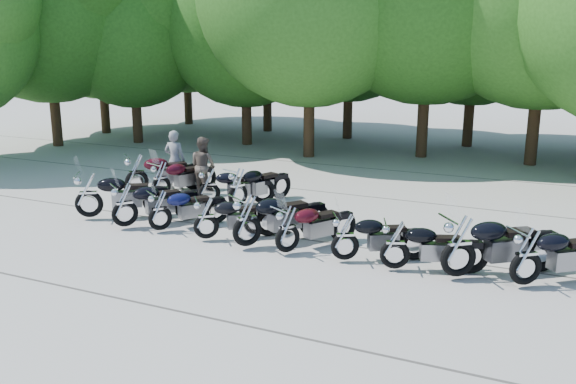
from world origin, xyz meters
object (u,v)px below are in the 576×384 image
at_px(motorcycle_7, 395,243).
at_px(motorcycle_10, 136,173).
at_px(motorcycle_0, 88,194).
at_px(motorcycle_8, 459,244).
at_px(motorcycle_12, 209,185).
at_px(motorcycle_13, 238,186).
at_px(motorcycle_4, 247,219).
at_px(motorcycle_2, 160,209).
at_px(motorcycle_1, 124,204).
at_px(motorcycle_5, 287,228).
at_px(motorcycle_3, 206,217).
at_px(motorcycle_6, 345,236).
at_px(motorcycle_9, 527,255).
at_px(rider_0, 175,160).
at_px(rider_1, 203,166).
at_px(motorcycle_11, 161,178).

relative_size(motorcycle_7, motorcycle_10, 0.84).
distance_m(motorcycle_0, motorcycle_8, 9.38).
bearing_deg(motorcycle_12, motorcycle_13, -122.19).
distance_m(motorcycle_8, motorcycle_12, 7.78).
height_order(motorcycle_4, motorcycle_7, motorcycle_4).
bearing_deg(motorcycle_2, motorcycle_1, 42.71).
xyz_separation_m(motorcycle_0, motorcycle_7, (8.15, -0.27, -0.11)).
bearing_deg(motorcycle_8, motorcycle_5, 53.01).
relative_size(motorcycle_4, motorcycle_13, 1.09).
bearing_deg(motorcycle_3, motorcycle_10, 16.95).
distance_m(motorcycle_6, motorcycle_7, 1.08).
relative_size(motorcycle_9, motorcycle_10, 0.94).
height_order(motorcycle_12, motorcycle_13, motorcycle_13).
xyz_separation_m(motorcycle_0, motorcycle_3, (3.69, -0.21, -0.12)).
bearing_deg(motorcycle_2, motorcycle_7, -146.77).
distance_m(motorcycle_0, motorcycle_4, 4.82).
relative_size(motorcycle_1, motorcycle_9, 0.98).
relative_size(motorcycle_0, motorcycle_3, 1.20).
bearing_deg(motorcycle_1, rider_0, -35.74).
height_order(motorcycle_8, rider_1, rider_1).
height_order(motorcycle_8, motorcycle_12, motorcycle_8).
bearing_deg(motorcycle_10, rider_1, -109.74).
relative_size(motorcycle_9, rider_1, 1.32).
relative_size(motorcycle_0, motorcycle_4, 1.00).
relative_size(motorcycle_0, motorcycle_11, 1.11).
distance_m(motorcycle_4, motorcycle_5, 0.98).
bearing_deg(motorcycle_11, motorcycle_12, -158.08).
relative_size(motorcycle_7, motorcycle_13, 0.92).
xyz_separation_m(motorcycle_7, motorcycle_9, (2.44, 0.19, 0.06)).
distance_m(motorcycle_5, motorcycle_13, 3.96).
xyz_separation_m(motorcycle_0, motorcycle_6, (7.07, -0.21, -0.11)).
height_order(motorcycle_2, rider_0, rider_0).
bearing_deg(motorcycle_7, motorcycle_9, -106.10).
bearing_deg(motorcycle_0, motorcycle_2, -126.16).
bearing_deg(motorcycle_3, rider_1, -6.20).
height_order(motorcycle_4, motorcycle_13, motorcycle_4).
relative_size(motorcycle_3, motorcycle_6, 0.99).
relative_size(motorcycle_11, motorcycle_12, 1.06).
height_order(motorcycle_9, motorcycle_11, motorcycle_9).
bearing_deg(motorcycle_12, motorcycle_3, 176.62).
bearing_deg(motorcycle_9, motorcycle_2, 50.99).
xyz_separation_m(motorcycle_5, rider_1, (-4.56, 3.84, 0.27)).
distance_m(motorcycle_7, motorcycle_11, 8.19).
bearing_deg(motorcycle_0, rider_1, -52.11).
relative_size(motorcycle_10, motorcycle_11, 1.11).
distance_m(motorcycle_10, motorcycle_13, 3.50).
distance_m(motorcycle_6, motorcycle_9, 3.52).
xyz_separation_m(motorcycle_4, motorcycle_5, (0.97, 0.03, -0.09)).
bearing_deg(motorcycle_2, motorcycle_10, -8.97).
distance_m(motorcycle_11, rider_0, 1.37).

